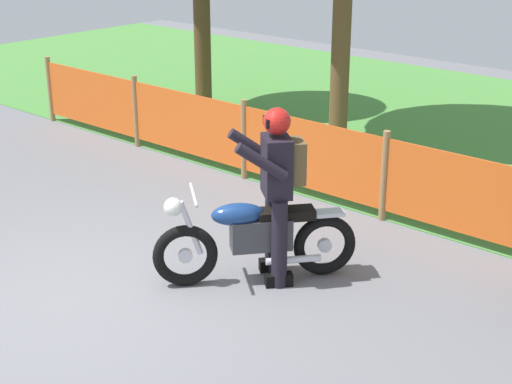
{
  "coord_description": "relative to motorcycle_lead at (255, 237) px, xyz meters",
  "views": [
    {
      "loc": [
        5.29,
        -3.65,
        3.46
      ],
      "look_at": [
        0.93,
        1.37,
        0.9
      ],
      "focal_mm": 54.29,
      "sensor_mm": 36.0,
      "label": 1
    }
  ],
  "objects": [
    {
      "name": "ground",
      "position": [
        -0.92,
        -1.36,
        -0.46
      ],
      "size": [
        24.0,
        24.0,
        0.02
      ],
      "primitive_type": "cube",
      "color": "slate"
    },
    {
      "name": "barrier_fence",
      "position": [
        -0.92,
        2.06,
        0.09
      ],
      "size": [
        10.59,
        0.08,
        1.05
      ],
      "color": "#997547",
      "rests_on": "ground"
    },
    {
      "name": "rider_lead",
      "position": [
        0.13,
        0.17,
        0.5
      ],
      "size": [
        0.74,
        0.78,
        1.69
      ],
      "rotation": [
        0.0,
        0.0,
        -2.26
      ],
      "color": "black",
      "rests_on": "ground"
    },
    {
      "name": "motorcycle_lead",
      "position": [
        0.0,
        0.0,
        0.0
      ],
      "size": [
        1.32,
        1.58,
        0.93
      ],
      "rotation": [
        0.0,
        0.0,
        -2.26
      ],
      "color": "black",
      "rests_on": "ground"
    },
    {
      "name": "grass_verge",
      "position": [
        -0.92,
        5.92,
        -0.44
      ],
      "size": [
        24.0,
        7.73,
        0.01
      ],
      "primitive_type": "cube",
      "color": "#4C8C3D",
      "rests_on": "ground"
    }
  ]
}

